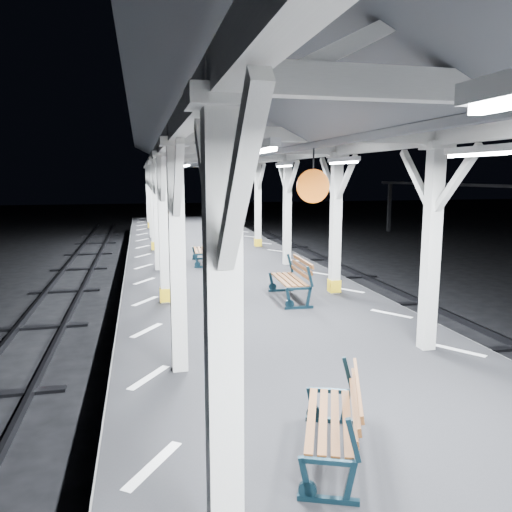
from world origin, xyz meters
name	(u,v)px	position (x,y,z in m)	size (l,w,h in m)	color
ground	(276,371)	(0.00, 0.00, 0.00)	(120.00, 120.00, 0.00)	black
platform	(276,346)	(0.00, 0.00, 0.50)	(6.00, 50.00, 1.00)	black
hazard_stripes_left	(147,330)	(-2.45, 0.00, 1.00)	(1.00, 48.00, 0.01)	silver
hazard_stripes_right	(391,314)	(2.45, 0.00, 1.00)	(1.00, 48.00, 0.01)	silver
track_right	(496,347)	(5.00, 0.00, 0.08)	(2.20, 60.00, 0.16)	#2D2D33
canopy	(277,134)	(0.00, -0.02, 4.56)	(5.40, 49.00, 4.65)	silver
bench_near	(338,418)	(-0.64, -4.68, 1.43)	(1.05, 1.59, 0.81)	black
bench_mid	(294,278)	(0.86, 1.61, 1.50)	(0.72, 1.75, 0.93)	black
bench_far	(205,249)	(-0.52, 6.75, 1.46)	(0.69, 1.63, 0.87)	black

